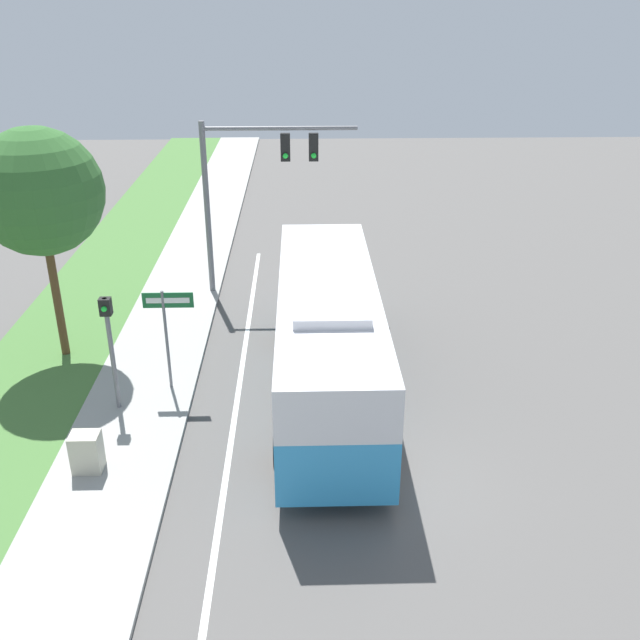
{
  "coord_description": "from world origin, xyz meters",
  "views": [
    {
      "loc": [
        -1.84,
        -13.08,
        10.01
      ],
      "look_at": [
        -1.34,
        4.67,
        1.73
      ],
      "focal_mm": 40.0,
      "sensor_mm": 36.0,
      "label": 1
    }
  ],
  "objects_px": {
    "bus": "(328,331)",
    "signal_gantry": "(251,175)",
    "street_sign": "(167,322)",
    "utility_cabinet": "(87,452)",
    "pedestrian_signal": "(110,336)"
  },
  "relations": [
    {
      "from": "street_sign",
      "to": "utility_cabinet",
      "type": "bearing_deg",
      "value": -110.01
    },
    {
      "from": "bus",
      "to": "utility_cabinet",
      "type": "distance_m",
      "value": 6.62
    },
    {
      "from": "utility_cabinet",
      "to": "bus",
      "type": "bearing_deg",
      "value": 31.54
    },
    {
      "from": "bus",
      "to": "utility_cabinet",
      "type": "height_order",
      "value": "bus"
    },
    {
      "from": "pedestrian_signal",
      "to": "utility_cabinet",
      "type": "height_order",
      "value": "pedestrian_signal"
    },
    {
      "from": "signal_gantry",
      "to": "bus",
      "type": "bearing_deg",
      "value": -72.08
    },
    {
      "from": "bus",
      "to": "pedestrian_signal",
      "type": "xyz_separation_m",
      "value": [
        -5.47,
        -0.72,
        0.29
      ]
    },
    {
      "from": "signal_gantry",
      "to": "street_sign",
      "type": "xyz_separation_m",
      "value": [
        -1.88,
        -6.91,
        -2.24
      ]
    },
    {
      "from": "bus",
      "to": "signal_gantry",
      "type": "relative_size",
      "value": 1.71
    },
    {
      "from": "pedestrian_signal",
      "to": "street_sign",
      "type": "xyz_separation_m",
      "value": [
        1.26,
        0.98,
        -0.09
      ]
    },
    {
      "from": "bus",
      "to": "signal_gantry",
      "type": "bearing_deg",
      "value": 107.92
    },
    {
      "from": "street_sign",
      "to": "utility_cabinet",
      "type": "xyz_separation_m",
      "value": [
        -1.33,
        -3.65,
        -1.48
      ]
    },
    {
      "from": "signal_gantry",
      "to": "utility_cabinet",
      "type": "xyz_separation_m",
      "value": [
        -3.21,
        -10.57,
        -3.72
      ]
    },
    {
      "from": "utility_cabinet",
      "to": "street_sign",
      "type": "bearing_deg",
      "value": 69.99
    },
    {
      "from": "pedestrian_signal",
      "to": "utility_cabinet",
      "type": "bearing_deg",
      "value": -91.47
    }
  ]
}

